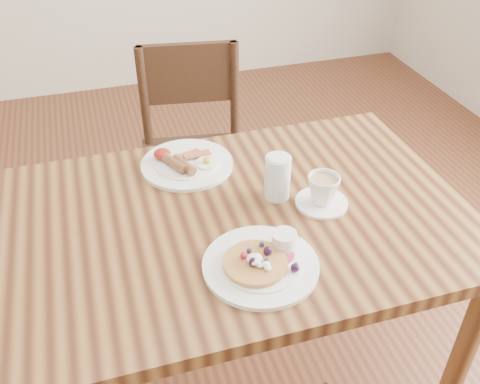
{
  "coord_description": "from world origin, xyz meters",
  "views": [
    {
      "loc": [
        -0.32,
        -1.04,
        1.62
      ],
      "look_at": [
        0.0,
        0.0,
        0.82
      ],
      "focal_mm": 40.0,
      "sensor_mm": 36.0,
      "label": 1
    }
  ],
  "objects": [
    {
      "name": "ground",
      "position": [
        0.0,
        0.0,
        0.0
      ],
      "size": [
        5.0,
        5.0,
        0.0
      ],
      "primitive_type": "plane",
      "color": "#4F2916",
      "rests_on": "ground"
    },
    {
      "name": "dining_table",
      "position": [
        0.0,
        0.0,
        0.65
      ],
      "size": [
        1.2,
        0.8,
        0.75
      ],
      "color": "brown",
      "rests_on": "ground"
    },
    {
      "name": "chair_far",
      "position": [
        0.04,
        0.75,
        0.49
      ],
      "size": [
        0.48,
        0.48,
        0.88
      ],
      "rotation": [
        0.0,
        0.0,
        2.99
      ],
      "color": "#332212",
      "rests_on": "ground"
    },
    {
      "name": "pancake_plate",
      "position": [
        -0.01,
        -0.2,
        0.76
      ],
      "size": [
        0.27,
        0.27,
        0.06
      ],
      "color": "white",
      "rests_on": "dining_table"
    },
    {
      "name": "breakfast_plate",
      "position": [
        -0.09,
        0.26,
        0.76
      ],
      "size": [
        0.27,
        0.27,
        0.04
      ],
      "color": "white",
      "rests_on": "dining_table"
    },
    {
      "name": "teacup_saucer",
      "position": [
        0.22,
        -0.02,
        0.79
      ],
      "size": [
        0.14,
        0.14,
        0.09
      ],
      "color": "white",
      "rests_on": "dining_table"
    },
    {
      "name": "water_glass",
      "position": [
        0.12,
        0.04,
        0.81
      ],
      "size": [
        0.07,
        0.07,
        0.12
      ],
      "primitive_type": "cylinder",
      "color": "silver",
      "rests_on": "dining_table"
    }
  ]
}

